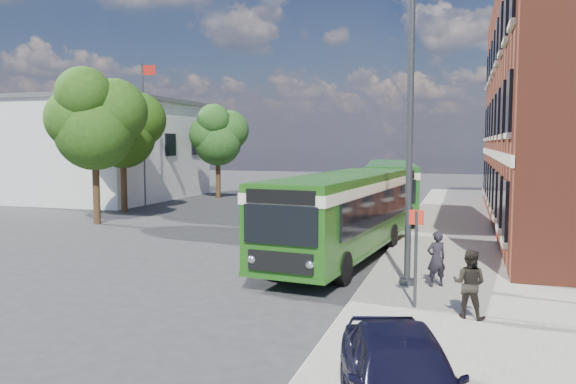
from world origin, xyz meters
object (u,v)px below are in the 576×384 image
(street_lamp, at_px, (397,119))
(bus_front, at_px, (343,208))
(bus_rear, at_px, (391,184))
(parked_car, at_px, (402,378))

(street_lamp, relative_size, bus_front, 0.82)
(bus_front, bearing_deg, bus_rear, 89.42)
(street_lamp, height_order, bus_front, street_lamp)
(street_lamp, xyz_separation_m, bus_front, (-2.23, 3.50, -2.96))
(street_lamp, bearing_deg, parked_car, -82.45)
(bus_front, bearing_deg, parked_car, -74.04)
(bus_rear, height_order, parked_car, bus_rear)
(street_lamp, bearing_deg, bus_rear, 97.57)
(street_lamp, relative_size, bus_rear, 0.74)
(street_lamp, bearing_deg, bus_front, 122.57)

